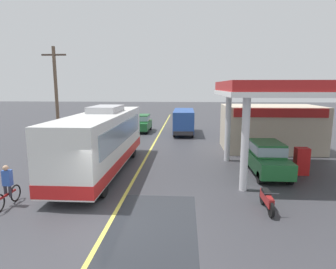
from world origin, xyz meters
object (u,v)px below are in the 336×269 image
motorcycle_parked_forecourt (267,199)px  car_trailing_behind_bus (142,122)px  minibus_opposing_lane (184,120)px  cyclist_on_shoulder (7,188)px  car_at_pump (267,157)px  coach_bus_main (102,142)px  pedestrian_near_pump (272,153)px

motorcycle_parked_forecourt → car_trailing_behind_bus: (-7.92, 19.31, 0.57)m
minibus_opposing_lane → cyclist_on_shoulder: size_ratio=3.37×
car_at_pump → car_trailing_behind_bus: bearing=122.3°
minibus_opposing_lane → coach_bus_main: bearing=-108.8°
coach_bus_main → car_trailing_behind_bus: 14.51m
cyclist_on_shoulder → coach_bus_main: bearing=64.1°
minibus_opposing_lane → pedestrian_near_pump: minibus_opposing_lane is taller
minibus_opposing_lane → motorcycle_parked_forecourt: (3.42, -18.15, -1.03)m
minibus_opposing_lane → car_trailing_behind_bus: 4.67m
car_at_pump → car_trailing_behind_bus: 17.24m
car_trailing_behind_bus → cyclist_on_shoulder: bearing=-97.3°
coach_bus_main → minibus_opposing_lane: bearing=71.2°
coach_bus_main → pedestrian_near_pump: coach_bus_main is taller
car_at_pump → motorcycle_parked_forecourt: (-1.28, -4.74, -0.57)m
car_at_pump → car_trailing_behind_bus: same height
minibus_opposing_lane → cyclist_on_shoulder: minibus_opposing_lane is taller
minibus_opposing_lane → car_at_pump: bearing=-70.7°
car_at_pump → minibus_opposing_lane: 14.22m
car_at_pump → car_trailing_behind_bus: size_ratio=1.00×
minibus_opposing_lane → motorcycle_parked_forecourt: size_ratio=3.41×
minibus_opposing_lane → pedestrian_near_pump: (5.31, -12.31, -0.54)m
car_trailing_behind_bus → pedestrian_near_pump: bearing=-53.9°
motorcycle_parked_forecourt → pedestrian_near_pump: bearing=72.1°
cyclist_on_shoulder → car_trailing_behind_bus: (2.49, 19.56, 0.23)m
car_at_pump → cyclist_on_shoulder: bearing=-156.9°
car_at_pump → minibus_opposing_lane: minibus_opposing_lane is taller
cyclist_on_shoulder → motorcycle_parked_forecourt: bearing=1.4°
coach_bus_main → minibus_opposing_lane: 14.08m
coach_bus_main → pedestrian_near_pump: bearing=5.9°
coach_bus_main → minibus_opposing_lane: size_ratio=1.80×
car_at_pump → pedestrian_near_pump: (0.60, 1.10, -0.08)m
pedestrian_near_pump → coach_bus_main: bearing=-174.1°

